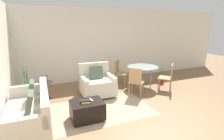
{
  "coord_description": "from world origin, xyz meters",
  "views": [
    {
      "loc": [
        -2.03,
        -2.92,
        2.09
      ],
      "look_at": [
        -0.01,
        1.96,
        0.75
      ],
      "focal_mm": 28.0,
      "sensor_mm": 36.0,
      "label": 1
    }
  ],
  "objects_px": {
    "dining_table": "(143,69)",
    "dining_chair_near_right": "(168,76)",
    "side_table": "(46,87)",
    "book_stack": "(86,101)",
    "armchair": "(97,84)",
    "picture_frame": "(45,79)",
    "dining_chair_near_left": "(136,80)",
    "dining_chair_far_left": "(119,71)",
    "ottoman": "(87,110)",
    "tv_remote_primary": "(91,100)",
    "potted_plant": "(28,94)",
    "potted_plant_small": "(161,79)",
    "couch": "(30,115)"
  },
  "relations": [
    {
      "from": "dining_table",
      "to": "dining_chair_near_right",
      "type": "xyz_separation_m",
      "value": [
        0.6,
        -0.6,
        -0.14
      ]
    },
    {
      "from": "side_table",
      "to": "book_stack",
      "type": "bearing_deg",
      "value": -64.75
    },
    {
      "from": "armchair",
      "to": "side_table",
      "type": "distance_m",
      "value": 1.51
    },
    {
      "from": "side_table",
      "to": "armchair",
      "type": "bearing_deg",
      "value": -11.67
    },
    {
      "from": "picture_frame",
      "to": "dining_chair_near_left",
      "type": "height_order",
      "value": "dining_chair_near_left"
    },
    {
      "from": "dining_chair_near_left",
      "to": "dining_chair_far_left",
      "type": "xyz_separation_m",
      "value": [
        0.0,
        1.2,
        0.0
      ]
    },
    {
      "from": "armchair",
      "to": "dining_table",
      "type": "bearing_deg",
      "value": 1.76
    },
    {
      "from": "armchair",
      "to": "ottoman",
      "type": "height_order",
      "value": "armchair"
    },
    {
      "from": "tv_remote_primary",
      "to": "dining_chair_near_right",
      "type": "relative_size",
      "value": 0.19
    },
    {
      "from": "dining_chair_far_left",
      "to": "dining_chair_near_right",
      "type": "bearing_deg",
      "value": -45.0
    },
    {
      "from": "book_stack",
      "to": "armchair",
      "type": "bearing_deg",
      "value": 62.59
    },
    {
      "from": "potted_plant",
      "to": "potted_plant_small",
      "type": "xyz_separation_m",
      "value": [
        4.51,
        -0.03,
        -0.07
      ]
    },
    {
      "from": "dining_chair_near_right",
      "to": "dining_chair_near_left",
      "type": "bearing_deg",
      "value": 180.0
    },
    {
      "from": "picture_frame",
      "to": "dining_chair_far_left",
      "type": "distance_m",
      "value": 2.55
    },
    {
      "from": "dining_chair_near_right",
      "to": "armchair",
      "type": "bearing_deg",
      "value": 166.29
    },
    {
      "from": "potted_plant",
      "to": "dining_table",
      "type": "xyz_separation_m",
      "value": [
        3.6,
        -0.16,
        0.41
      ]
    },
    {
      "from": "ottoman",
      "to": "book_stack",
      "type": "bearing_deg",
      "value": -145.12
    },
    {
      "from": "dining_chair_near_left",
      "to": "potted_plant_small",
      "type": "bearing_deg",
      "value": 26.12
    },
    {
      "from": "armchair",
      "to": "dining_table",
      "type": "xyz_separation_m",
      "value": [
        1.65,
        0.05,
        0.3
      ]
    },
    {
      "from": "couch",
      "to": "ottoman",
      "type": "bearing_deg",
      "value": -6.49
    },
    {
      "from": "dining_chair_near_right",
      "to": "potted_plant_small",
      "type": "bearing_deg",
      "value": 67.4
    },
    {
      "from": "dining_chair_near_right",
      "to": "dining_chair_far_left",
      "type": "xyz_separation_m",
      "value": [
        -1.2,
        1.2,
        0.0
      ]
    },
    {
      "from": "picture_frame",
      "to": "dining_table",
      "type": "relative_size",
      "value": 0.18
    },
    {
      "from": "couch",
      "to": "picture_frame",
      "type": "height_order",
      "value": "couch"
    },
    {
      "from": "dining_chair_near_right",
      "to": "dining_table",
      "type": "bearing_deg",
      "value": 135.0
    },
    {
      "from": "dining_chair_near_left",
      "to": "armchair",
      "type": "bearing_deg",
      "value": 152.4
    },
    {
      "from": "couch",
      "to": "book_stack",
      "type": "relative_size",
      "value": 7.78
    },
    {
      "from": "dining_chair_near_left",
      "to": "book_stack",
      "type": "bearing_deg",
      "value": -155.41
    },
    {
      "from": "dining_chair_near_right",
      "to": "ottoman",
      "type": "bearing_deg",
      "value": -165.08
    },
    {
      "from": "ottoman",
      "to": "book_stack",
      "type": "xyz_separation_m",
      "value": [
        -0.03,
        -0.02,
        0.23
      ]
    },
    {
      "from": "tv_remote_primary",
      "to": "dining_chair_near_left",
      "type": "distance_m",
      "value": 1.74
    },
    {
      "from": "armchair",
      "to": "tv_remote_primary",
      "type": "xyz_separation_m",
      "value": [
        -0.54,
        -1.24,
        0.07
      ]
    },
    {
      "from": "ottoman",
      "to": "potted_plant_small",
      "type": "xyz_separation_m",
      "value": [
        3.22,
        1.51,
        -0.06
      ]
    },
    {
      "from": "armchair",
      "to": "ottoman",
      "type": "relative_size",
      "value": 1.34
    },
    {
      "from": "couch",
      "to": "dining_chair_far_left",
      "type": "height_order",
      "value": "dining_chair_far_left"
    },
    {
      "from": "dining_chair_far_left",
      "to": "side_table",
      "type": "bearing_deg",
      "value": -172.25
    },
    {
      "from": "couch",
      "to": "tv_remote_primary",
      "type": "relative_size",
      "value": 10.91
    },
    {
      "from": "dining_table",
      "to": "potted_plant_small",
      "type": "height_order",
      "value": "dining_table"
    },
    {
      "from": "book_stack",
      "to": "dining_table",
      "type": "relative_size",
      "value": 0.23
    },
    {
      "from": "dining_chair_near_left",
      "to": "potted_plant_small",
      "type": "relative_size",
      "value": 1.21
    },
    {
      "from": "picture_frame",
      "to": "ottoman",
      "type": "bearing_deg",
      "value": -63.43
    },
    {
      "from": "ottoman",
      "to": "picture_frame",
      "type": "height_order",
      "value": "picture_frame"
    },
    {
      "from": "potted_plant_small",
      "to": "armchair",
      "type": "bearing_deg",
      "value": -175.75
    },
    {
      "from": "couch",
      "to": "picture_frame",
      "type": "xyz_separation_m",
      "value": [
        0.37,
        1.49,
        0.31
      ]
    },
    {
      "from": "armchair",
      "to": "side_table",
      "type": "height_order",
      "value": "armchair"
    },
    {
      "from": "ottoman",
      "to": "dining_chair_near_right",
      "type": "xyz_separation_m",
      "value": [
        2.91,
        0.78,
        0.28
      ]
    },
    {
      "from": "tv_remote_primary",
      "to": "side_table",
      "type": "distance_m",
      "value": 1.81
    },
    {
      "from": "dining_chair_near_left",
      "to": "dining_chair_far_left",
      "type": "height_order",
      "value": "same"
    },
    {
      "from": "dining_chair_near_right",
      "to": "dining_chair_far_left",
      "type": "distance_m",
      "value": 1.69
    },
    {
      "from": "book_stack",
      "to": "dining_table",
      "type": "distance_m",
      "value": 2.74
    }
  ]
}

